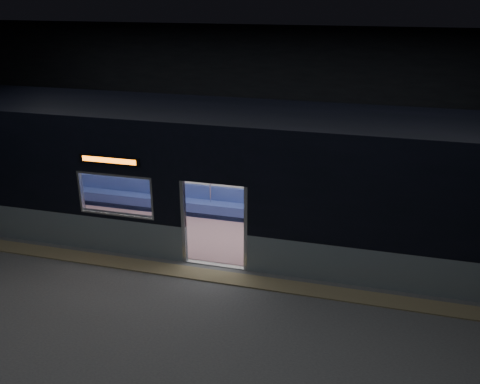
% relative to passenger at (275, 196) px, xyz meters
% --- Properties ---
extents(station_floor, '(24.00, 14.00, 0.01)m').
position_rel_passenger_xyz_m(station_floor, '(-0.89, -3.55, -0.85)').
color(station_floor, '#47494C').
rests_on(station_floor, ground).
extents(station_envelope, '(24.00, 14.00, 5.00)m').
position_rel_passenger_xyz_m(station_envelope, '(-0.89, -3.55, 2.82)').
color(station_envelope, black).
rests_on(station_envelope, station_floor).
extents(tactile_strip, '(22.80, 0.50, 0.03)m').
position_rel_passenger_xyz_m(tactile_strip, '(-0.89, -3.00, -0.83)').
color(tactile_strip, '#8C7F59').
rests_on(tactile_strip, station_floor).
extents(metro_car, '(18.00, 3.04, 3.35)m').
position_rel_passenger_xyz_m(metro_car, '(-0.89, -1.00, 1.00)').
color(metro_car, gray).
rests_on(metro_car, station_floor).
extents(passenger, '(0.47, 0.79, 1.49)m').
position_rel_passenger_xyz_m(passenger, '(0.00, 0.00, 0.00)').
color(passenger, black).
rests_on(passenger, metro_car).
extents(handbag, '(0.31, 0.27, 0.15)m').
position_rel_passenger_xyz_m(handbag, '(0.00, -0.25, -0.14)').
color(handbag, black).
rests_on(handbag, passenger).
extents(transit_map, '(0.95, 0.03, 0.62)m').
position_rel_passenger_xyz_m(transit_map, '(2.80, 0.31, 0.61)').
color(transit_map, white).
rests_on(transit_map, metro_car).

